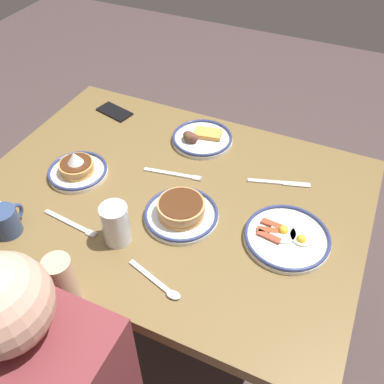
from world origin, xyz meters
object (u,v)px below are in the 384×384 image
object	(u,v)px
coffee_mug	(6,221)
plate_near_main	(201,138)
plate_center_pancakes	(77,169)
plate_far_side	(287,237)
plate_far_companion	(181,212)
fork_far	(71,223)
butter_knife	(279,183)
cell_phone	(115,112)
drinking_glass	(116,226)
tea_spoon	(161,285)
fork_near	(173,174)

from	to	relation	value
coffee_mug	plate_near_main	bearing A→B (deg)	-118.27
coffee_mug	plate_center_pancakes	bearing A→B (deg)	-96.93
plate_far_side	coffee_mug	size ratio (longest dim) A/B	2.28
plate_far_companion	coffee_mug	xyz separation A→B (m)	(0.44, 0.26, 0.02)
plate_near_main	fork_far	distance (m)	0.58
plate_near_main	butter_knife	distance (m)	0.35
cell_phone	fork_far	bearing A→B (deg)	123.10
plate_center_pancakes	butter_knife	bearing A→B (deg)	-159.34
plate_far_companion	drinking_glass	distance (m)	0.21
butter_knife	plate_far_side	bearing A→B (deg)	111.54
cell_phone	fork_far	size ratio (longest dim) A/B	0.72
plate_near_main	drinking_glass	xyz separation A→B (m)	(0.03, 0.53, 0.04)
plate_far_companion	fork_far	distance (m)	0.34
drinking_glass	coffee_mug	bearing A→B (deg)	19.14
plate_center_pancakes	plate_far_companion	distance (m)	0.41
cell_phone	tea_spoon	distance (m)	0.86
drinking_glass	fork_near	world-z (taller)	drinking_glass
cell_phone	butter_knife	bearing A→B (deg)	-176.64
plate_far_side	tea_spoon	size ratio (longest dim) A/B	1.41
plate_far_companion	drinking_glass	bearing A→B (deg)	49.59
fork_near	drinking_glass	bearing A→B (deg)	86.27
cell_phone	butter_knife	world-z (taller)	cell_phone
plate_center_pancakes	fork_near	size ratio (longest dim) A/B	0.99
plate_center_pancakes	drinking_glass	size ratio (longest dim) A/B	1.55
plate_near_main	fork_near	xyz separation A→B (m)	(0.01, 0.21, -0.01)
cell_phone	fork_near	world-z (taller)	cell_phone
cell_phone	coffee_mug	bearing A→B (deg)	108.24
coffee_mug	drinking_glass	size ratio (longest dim) A/B	0.85
drinking_glass	fork_near	distance (m)	0.33
plate_far_companion	butter_knife	bearing A→B (deg)	-130.00
butter_knife	fork_far	bearing A→B (deg)	39.91
plate_near_main	coffee_mug	world-z (taller)	coffee_mug
plate_center_pancakes	plate_far_companion	world-z (taller)	plate_center_pancakes
plate_near_main	coffee_mug	bearing A→B (deg)	61.73
plate_near_main	cell_phone	size ratio (longest dim) A/B	1.57
plate_center_pancakes	coffee_mug	distance (m)	0.30
butter_knife	tea_spoon	distance (m)	0.55
coffee_mug	fork_far	world-z (taller)	coffee_mug
plate_center_pancakes	cell_phone	world-z (taller)	plate_center_pancakes
coffee_mug	drinking_glass	xyz separation A→B (m)	(-0.31, -0.11, 0.01)
fork_far	tea_spoon	distance (m)	0.36
fork_far	drinking_glass	bearing A→B (deg)	-176.45
cell_phone	tea_spoon	world-z (taller)	tea_spoon
cell_phone	plate_near_main	bearing A→B (deg)	-170.41
fork_near	plate_center_pancakes	bearing A→B (deg)	24.11
coffee_mug	butter_knife	world-z (taller)	coffee_mug
plate_center_pancakes	plate_far_side	size ratio (longest dim) A/B	0.80
fork_near	butter_knife	distance (m)	0.36
plate_far_side	plate_near_main	bearing A→B (deg)	-38.41
plate_far_side	butter_knife	size ratio (longest dim) A/B	1.24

